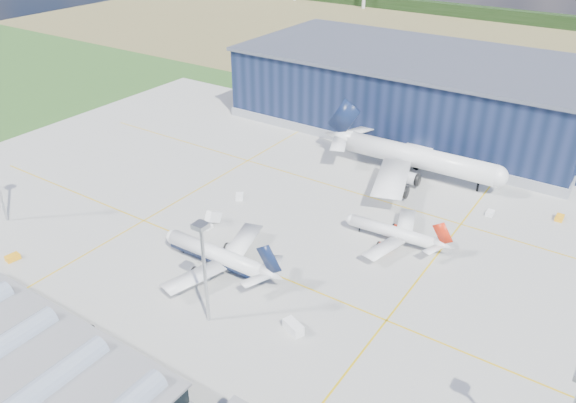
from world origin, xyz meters
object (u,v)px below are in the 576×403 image
Objects in this scene: gse_cart_a at (490,213)px; gse_van_c at (293,327)px; light_mast_center at (203,258)px; hangar at (420,95)px; airstair at (214,219)px; gse_tug_b at (13,258)px; gse_cart_b at (239,197)px; airliner_navy at (216,247)px; car_b at (84,327)px; gse_tug_c at (559,218)px; airliner_widebody at (420,147)px; airliner_red at (393,226)px.

gse_cart_a is 0.60× the size of gse_van_c.
gse_cart_a is (34.80, 74.00, -14.84)m from light_mast_center.
hangar is 32.66× the size of airstair.
airstair is at bearing -141.06° from gse_cart_a.
gse_van_c is at bearing 22.11° from gse_tug_b.
gse_van_c is at bearing -78.85° from hangar.
hangar reaches higher than gse_cart_b.
gse_tug_b is (-41.76, -24.81, -4.83)m from airliner_navy.
gse_cart_b reaches higher than gse_cart_a.
gse_van_c reaches higher than car_b.
car_b is at bearing 74.56° from airliner_navy.
gse_tug_b is 1.02× the size of gse_tug_c.
gse_cart_a is (87.09, 83.76, -0.08)m from gse_tug_b.
hangar reaches higher than airliner_navy.
gse_tug_b is at bearing -137.88° from gse_tug_c.
gse_cart_a is at bearing -24.52° from airliner_widebody.
gse_tug_c is (41.40, -3.35, -8.90)m from airliner_widebody.
airstair is 45.28m from car_b.
airliner_red reaches higher than gse_cart_a.
hangar is 31.80× the size of gse_van_c.
airliner_widebody is 78.96m from gse_van_c.
gse_tug_c is at bearing 50.07° from gse_tug_b.
gse_cart_b is at bearing -153.25° from gse_tug_c.
hangar is at bearing -74.25° from airliner_red.
gse_tug_c is at bearing 26.94° from gse_cart_a.
gse_tug_c is 86.18m from gse_cart_b.
airliner_red is 8.71× the size of gse_cart_b.
hangar is 84.18m from gse_cart_b.
gse_tug_c is (32.40, 34.35, -3.88)m from airliner_red.
car_b is at bearing -117.50° from gse_cart_b.
gse_cart_b is (-44.93, -3.69, -3.85)m from airliner_red.
hangar is at bearing -28.74° from car_b.
hangar is 43.17m from airliner_widebody.
gse_tug_c is at bearing -36.66° from hangar.
airliner_navy is at bearing 39.22° from gse_tug_b.
gse_tug_c reaches higher than car_b.
hangar reaches higher than gse_van_c.
light_mast_center is at bearing 134.08° from gse_van_c.
gse_tug_c is 0.79× the size of car_b.
gse_van_c is (6.69, -78.22, -8.47)m from airliner_widebody.
airliner_navy is 0.57× the size of airliner_widebody.
airstair is (2.95, -14.50, 0.73)m from gse_cart_b.
gse_cart_b is at bearing 102.80° from airstair.
gse_tug_c is at bearing -8.81° from gse_cart_b.
airliner_widebody is 21.48× the size of gse_cart_a.
airliner_widebody is 18.37× the size of gse_cart_b.
airliner_red is 45.25m from gse_cart_b.
light_mast_center is at bearing -49.71° from airstair.
airliner_widebody is at bearing -67.38° from hangar.
airliner_widebody is at bearing 83.69° from light_mast_center.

